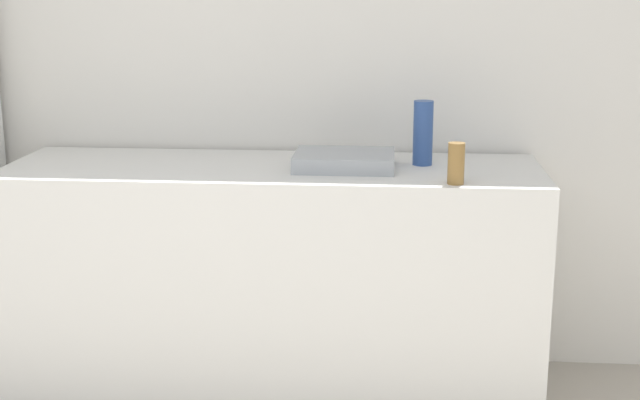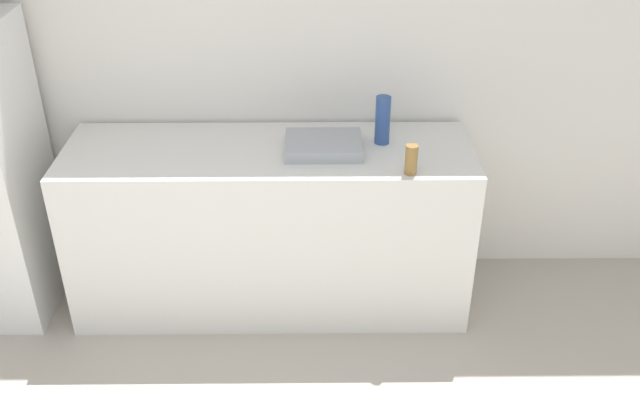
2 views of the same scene
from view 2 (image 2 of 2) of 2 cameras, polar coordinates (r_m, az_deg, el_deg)
The scene contains 5 objects.
wall_back at distance 3.85m, azimuth -7.67°, elevation 11.45°, with size 8.00×0.06×2.60m, color white.
counter at distance 3.85m, azimuth -3.93°, elevation -2.16°, with size 2.09×0.66×0.93m, color silver.
sink_basin at distance 3.58m, azimuth 0.28°, elevation 4.40°, with size 0.38×0.30×0.06m, color #9EA3A8.
bottle_tall at distance 3.64m, azimuth 5.04°, elevation 6.38°, with size 0.08×0.08×0.25m, color #2D4C8C.
bottle_short at distance 3.38m, azimuth 7.31°, elevation 3.23°, with size 0.06×0.06×0.15m, color olive.
Camera 2 is at (0.47, -0.94, 2.54)m, focal length 40.00 mm.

